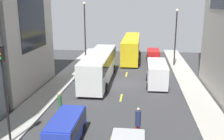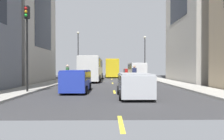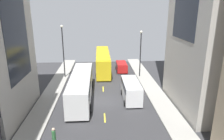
{
  "view_description": "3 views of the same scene",
  "coord_description": "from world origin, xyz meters",
  "px_view_note": "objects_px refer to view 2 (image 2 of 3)",
  "views": [
    {
      "loc": [
        1.8,
        -27.36,
        8.81
      ],
      "look_at": [
        -1.49,
        1.05,
        1.35
      ],
      "focal_mm": 41.2,
      "sensor_mm": 36.0,
      "label": 1
    },
    {
      "loc": [
        -0.39,
        -27.32,
        1.87
      ],
      "look_at": [
        0.03,
        3.08,
        1.55
      ],
      "focal_mm": 30.43,
      "sensor_mm": 36.0,
      "label": 2
    },
    {
      "loc": [
        -0.45,
        -24.15,
        11.56
      ],
      "look_at": [
        1.36,
        4.71,
        2.8
      ],
      "focal_mm": 32.62,
      "sensor_mm": 36.0,
      "label": 3
    }
  ],
  "objects_px": {
    "car_silver_1": "(134,83)",
    "car_blue_2": "(77,79)",
    "city_bus_white": "(92,67)",
    "traffic_light_near_corner": "(27,33)",
    "streetcar_yellow": "(112,67)",
    "pedestrian_crossing_mid": "(67,75)",
    "delivery_van_white": "(137,70)",
    "car_red_0": "(129,72)",
    "pedestrian_crossing_near": "(134,77)"
  },
  "relations": [
    {
      "from": "car_silver_1",
      "to": "car_blue_2",
      "type": "height_order",
      "value": "car_blue_2"
    },
    {
      "from": "city_bus_white",
      "to": "traffic_light_near_corner",
      "type": "relative_size",
      "value": 1.98
    },
    {
      "from": "streetcar_yellow",
      "to": "pedestrian_crossing_mid",
      "type": "height_order",
      "value": "streetcar_yellow"
    },
    {
      "from": "car_silver_1",
      "to": "car_blue_2",
      "type": "relative_size",
      "value": 0.96
    },
    {
      "from": "delivery_van_white",
      "to": "pedestrian_crossing_mid",
      "type": "relative_size",
      "value": 2.52
    },
    {
      "from": "city_bus_white",
      "to": "car_blue_2",
      "type": "relative_size",
      "value": 2.94
    },
    {
      "from": "car_red_0",
      "to": "traffic_light_near_corner",
      "type": "relative_size",
      "value": 0.65
    },
    {
      "from": "streetcar_yellow",
      "to": "car_blue_2",
      "type": "height_order",
      "value": "streetcar_yellow"
    },
    {
      "from": "pedestrian_crossing_near",
      "to": "car_red_0",
      "type": "bearing_deg",
      "value": 124.61
    },
    {
      "from": "car_blue_2",
      "to": "pedestrian_crossing_near",
      "type": "xyz_separation_m",
      "value": [
        4.64,
        1.16,
        0.1
      ]
    },
    {
      "from": "traffic_light_near_corner",
      "to": "pedestrian_crossing_mid",
      "type": "bearing_deg",
      "value": 62.85
    },
    {
      "from": "city_bus_white",
      "to": "car_blue_2",
      "type": "distance_m",
      "value": 13.62
    },
    {
      "from": "city_bus_white",
      "to": "traffic_light_near_corner",
      "type": "height_order",
      "value": "traffic_light_near_corner"
    },
    {
      "from": "city_bus_white",
      "to": "pedestrian_crossing_mid",
      "type": "bearing_deg",
      "value": -97.79
    },
    {
      "from": "city_bus_white",
      "to": "pedestrian_crossing_near",
      "type": "height_order",
      "value": "city_bus_white"
    },
    {
      "from": "car_blue_2",
      "to": "traffic_light_near_corner",
      "type": "bearing_deg",
      "value": -167.15
    },
    {
      "from": "city_bus_white",
      "to": "pedestrian_crossing_mid",
      "type": "relative_size",
      "value": 5.66
    },
    {
      "from": "car_silver_1",
      "to": "car_red_0",
      "type": "bearing_deg",
      "value": 84.92
    },
    {
      "from": "streetcar_yellow",
      "to": "delivery_van_white",
      "type": "height_order",
      "value": "streetcar_yellow"
    },
    {
      "from": "car_red_0",
      "to": "car_blue_2",
      "type": "distance_m",
      "value": 26.46
    },
    {
      "from": "streetcar_yellow",
      "to": "traffic_light_near_corner",
      "type": "bearing_deg",
      "value": -103.6
    },
    {
      "from": "streetcar_yellow",
      "to": "pedestrian_crossing_mid",
      "type": "relative_size",
      "value": 6.24
    },
    {
      "from": "pedestrian_crossing_near",
      "to": "traffic_light_near_corner",
      "type": "bearing_deg",
      "value": -127.2
    },
    {
      "from": "streetcar_yellow",
      "to": "delivery_van_white",
      "type": "relative_size",
      "value": 2.48
    },
    {
      "from": "city_bus_white",
      "to": "traffic_light_near_corner",
      "type": "distance_m",
      "value": 15.0
    },
    {
      "from": "car_blue_2",
      "to": "car_silver_1",
      "type": "bearing_deg",
      "value": -33.24
    },
    {
      "from": "delivery_van_white",
      "to": "car_blue_2",
      "type": "xyz_separation_m",
      "value": [
        -6.51,
        -12.8,
        -0.51
      ]
    },
    {
      "from": "car_blue_2",
      "to": "pedestrian_crossing_mid",
      "type": "bearing_deg",
      "value": 113.94
    },
    {
      "from": "streetcar_yellow",
      "to": "car_blue_2",
      "type": "bearing_deg",
      "value": -96.67
    },
    {
      "from": "car_red_0",
      "to": "car_blue_2",
      "type": "relative_size",
      "value": 0.97
    },
    {
      "from": "delivery_van_white",
      "to": "car_blue_2",
      "type": "bearing_deg",
      "value": -116.95
    },
    {
      "from": "streetcar_yellow",
      "to": "pedestrian_crossing_near",
      "type": "relative_size",
      "value": 6.55
    },
    {
      "from": "car_silver_1",
      "to": "pedestrian_crossing_near",
      "type": "relative_size",
      "value": 1.94
    },
    {
      "from": "streetcar_yellow",
      "to": "pedestrian_crossing_near",
      "type": "xyz_separation_m",
      "value": [
        1.55,
        -25.27,
        -1.03
      ]
    },
    {
      "from": "city_bus_white",
      "to": "delivery_van_white",
      "type": "height_order",
      "value": "city_bus_white"
    },
    {
      "from": "car_red_0",
      "to": "car_blue_2",
      "type": "xyz_separation_m",
      "value": [
        -6.64,
        -25.62,
        -0.0
      ]
    },
    {
      "from": "city_bus_white",
      "to": "traffic_light_near_corner",
      "type": "xyz_separation_m",
      "value": [
        -3.48,
        -14.38,
        2.45
      ]
    },
    {
      "from": "pedestrian_crossing_mid",
      "to": "city_bus_white",
      "type": "bearing_deg",
      "value": 43.78
    },
    {
      "from": "delivery_van_white",
      "to": "pedestrian_crossing_mid",
      "type": "height_order",
      "value": "delivery_van_white"
    },
    {
      "from": "streetcar_yellow",
      "to": "car_red_0",
      "type": "xyz_separation_m",
      "value": [
        3.55,
        -0.81,
        -1.12
      ]
    },
    {
      "from": "streetcar_yellow",
      "to": "car_silver_1",
      "type": "xyz_separation_m",
      "value": [
        1.03,
        -29.13,
        -1.22
      ]
    },
    {
      "from": "car_red_0",
      "to": "pedestrian_crossing_mid",
      "type": "xyz_separation_m",
      "value": [
        -8.07,
        -22.39,
        0.18
      ]
    },
    {
      "from": "city_bus_white",
      "to": "car_silver_1",
      "type": "relative_size",
      "value": 3.07
    },
    {
      "from": "car_silver_1",
      "to": "pedestrian_crossing_mid",
      "type": "distance_m",
      "value": 8.13
    },
    {
      "from": "delivery_van_white",
      "to": "car_silver_1",
      "type": "distance_m",
      "value": 15.69
    },
    {
      "from": "pedestrian_crossing_mid",
      "to": "car_red_0",
      "type": "bearing_deg",
      "value": 31.75
    },
    {
      "from": "city_bus_white",
      "to": "streetcar_yellow",
      "type": "bearing_deg",
      "value": 76.42
    },
    {
      "from": "car_silver_1",
      "to": "traffic_light_near_corner",
      "type": "height_order",
      "value": "traffic_light_near_corner"
    },
    {
      "from": "car_blue_2",
      "to": "pedestrian_crossing_mid",
      "type": "distance_m",
      "value": 3.54
    },
    {
      "from": "pedestrian_crossing_mid",
      "to": "traffic_light_near_corner",
      "type": "relative_size",
      "value": 0.35
    }
  ]
}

